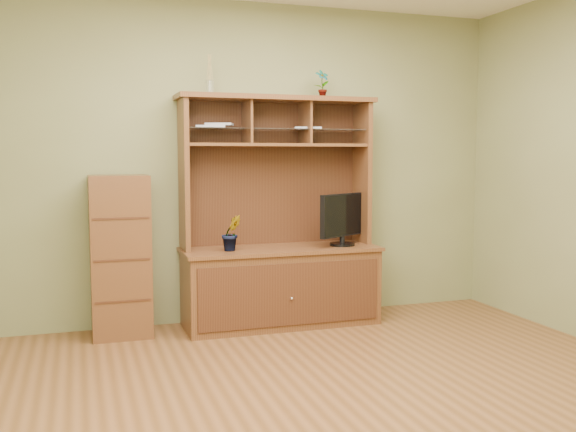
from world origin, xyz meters
name	(u,v)px	position (x,y,z in m)	size (l,w,h in m)	color
room	(342,167)	(0.00, 0.00, 1.35)	(4.54, 4.04, 2.74)	brown
media_hutch	(280,262)	(0.18, 1.73, 0.52)	(1.66, 0.61, 1.90)	#492914
monitor	(342,218)	(0.71, 1.64, 0.88)	(0.50, 0.32, 0.44)	black
orchid_plant	(232,233)	(-0.25, 1.65, 0.79)	(0.16, 0.13, 0.29)	#2D571D
top_plant	(322,84)	(0.58, 1.80, 2.02)	(0.13, 0.09, 0.24)	#3B6F27
reed_diffuser	(210,79)	(-0.39, 1.80, 2.02)	(0.06, 0.06, 0.32)	silver
magazines	(246,126)	(-0.09, 1.80, 1.65)	(1.10, 0.23, 0.04)	#B5B5BA
side_cabinet	(120,256)	(-1.11, 1.78, 0.63)	(0.45, 0.41, 1.26)	#492914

